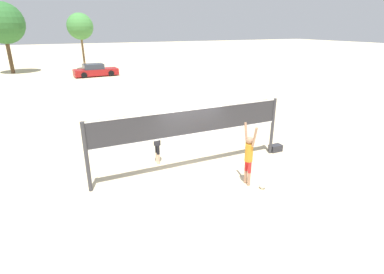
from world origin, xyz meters
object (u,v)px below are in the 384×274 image
Objects in this scene: volleyball at (262,186)px; tree_right_cluster at (80,27)px; parked_car_mid at (95,71)px; tree_left_cluster at (3,23)px; volleyball_net at (192,128)px; player_blocker at (157,140)px; player_spiker at (249,154)px; gear_bag at (275,148)px.

volleyball is 34.85m from tree_right_cluster.
parked_car_mid is 11.95m from tree_left_cluster.
tree_left_cluster reaches higher than volleyball_net.
tree_right_cluster is (-0.47, 5.89, 4.69)m from parked_car_mid.
tree_right_cluster is at bearing 178.67° from player_blocker.
volleyball is at bearing -90.48° from parked_car_mid.
tree_left_cluster reaches higher than player_blocker.
player_spiker reaches higher than parked_car_mid.
parked_car_mid is (0.15, 26.12, -1.11)m from volleyball_net.
gear_bag is at bearing 43.19° from volleyball.
player_spiker is 28.06m from parked_car_mid.
tree_right_cluster is at bearing 2.69° from player_spiker.
tree_right_cluster is at bearing -3.81° from tree_left_cluster.
volleyball_net reaches higher than volleyball.
player_blocker is 0.29× the size of tree_right_cluster.
tree_right_cluster reaches higher than player_blocker.
player_blocker is 25.03m from parked_car_mid.
player_blocker is (-2.31, 3.03, -0.15)m from player_spiker.
gear_bag is (2.92, 1.96, -1.04)m from player_spiker.
volleyball_net is 34.85× the size of volleyball.
volleyball_net is at bearing 123.48° from volleyball.
player_blocker is at bearing 168.48° from gear_bag.
tree_left_cluster is (-8.56, 32.56, 3.94)m from volleyball_net.
player_spiker reaches higher than player_blocker.
volleyball_net is 3.97× the size of player_blocker.
tree_left_cluster is at bearing 176.19° from tree_right_cluster.
player_blocker is at bearing -96.08° from parked_car_mid.
gear_bag is at bearing -68.56° from tree_left_cluster.
volleyball_net is at bearing -89.44° from tree_right_cluster.
player_spiker is at bearing -91.05° from parked_car_mid.
tree_left_cluster is 8.27m from tree_right_cluster.
tree_left_cluster is (-9.84, 34.47, 4.48)m from player_spiker.
player_blocker is at bearing -91.33° from tree_right_cluster.
tree_right_cluster reaches higher than player_spiker.
volleyball_net is 1.68m from player_blocker.
tree_left_cluster is 1.16× the size of tree_right_cluster.
tree_left_cluster is (-8.71, 6.44, 5.05)m from parked_car_mid.
parked_car_mid is 0.61× the size of tree_left_cluster.
player_spiker is at bearing 37.36° from player_blocker.
volleyball_net reaches higher than parked_car_mid.
player_blocker is at bearing 37.36° from player_spiker.
parked_car_mid is at bearing 89.67° from volleyball_net.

